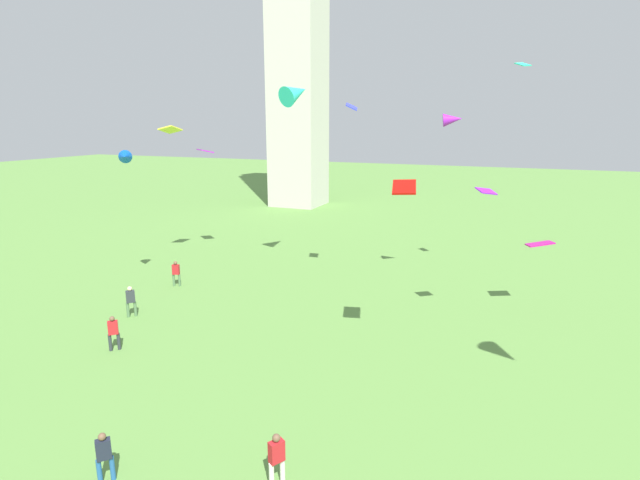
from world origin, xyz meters
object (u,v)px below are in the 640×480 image
(kite_flying_2, at_px, (170,130))
(kite_flying_1, at_px, (486,191))
(person_1, at_px, (277,457))
(person_0, at_px, (104,454))
(kite_flying_0, at_px, (296,93))
(kite_flying_4, at_px, (352,107))
(person_4, at_px, (131,300))
(kite_flying_9, at_px, (523,64))
(person_3, at_px, (176,272))
(kite_flying_5, at_px, (125,157))
(kite_flying_10, at_px, (540,244))
(kite_flying_8, at_px, (404,187))
(kite_flying_3, at_px, (453,119))
(kite_flying_7, at_px, (205,151))
(person_2, at_px, (113,331))

(kite_flying_2, bearing_deg, kite_flying_1, 71.17)
(kite_flying_1, relative_size, kite_flying_2, 0.63)
(person_1, bearing_deg, person_0, 141.70)
(kite_flying_0, relative_size, kite_flying_4, 2.10)
(kite_flying_4, bearing_deg, person_4, -66.13)
(person_0, height_order, kite_flying_9, kite_flying_9)
(person_0, relative_size, kite_flying_1, 1.48)
(person_0, relative_size, person_4, 0.94)
(person_1, distance_m, person_3, 19.63)
(person_1, bearing_deg, kite_flying_5, 84.87)
(kite_flying_0, xyz_separation_m, kite_flying_2, (-9.34, -0.88, -2.32))
(kite_flying_2, relative_size, kite_flying_10, 1.13)
(kite_flying_1, distance_m, kite_flying_5, 20.51)
(kite_flying_8, xyz_separation_m, kite_flying_9, (3.92, 11.78, 5.72))
(kite_flying_10, bearing_deg, kite_flying_8, 38.53)
(kite_flying_2, bearing_deg, kite_flying_10, 81.41)
(person_4, relative_size, kite_flying_8, 1.18)
(kite_flying_0, distance_m, kite_flying_8, 14.30)
(person_4, relative_size, kite_flying_2, 1.01)
(kite_flying_3, xyz_separation_m, kite_flying_7, (-18.48, 1.88, -2.29))
(person_0, height_order, person_1, person_1)
(person_2, xyz_separation_m, kite_flying_10, (18.25, 12.54, 2.99))
(person_2, distance_m, kite_flying_5, 11.28)
(person_4, height_order, kite_flying_0, kite_flying_0)
(kite_flying_0, xyz_separation_m, kite_flying_10, (15.03, -1.02, -8.25))
(kite_flying_1, distance_m, kite_flying_3, 6.66)
(person_4, relative_size, kite_flying_5, 1.25)
(person_3, relative_size, kite_flying_1, 1.54)
(kite_flying_0, xyz_separation_m, kite_flying_4, (4.33, -1.76, -0.93))
(person_0, height_order, kite_flying_10, kite_flying_10)
(kite_flying_3, xyz_separation_m, kite_flying_5, (-17.95, -6.97, -2.15))
(person_0, height_order, person_3, person_3)
(person_4, height_order, kite_flying_10, kite_flying_10)
(person_4, relative_size, kite_flying_9, 1.83)
(kite_flying_1, height_order, kite_flying_2, kite_flying_2)
(person_3, bearing_deg, kite_flying_9, 179.28)
(person_3, height_order, kite_flying_8, kite_flying_8)
(person_0, xyz_separation_m, person_4, (-8.45, 10.20, 0.06))
(kite_flying_10, bearing_deg, person_0, 39.16)
(kite_flying_10, bearing_deg, person_3, -8.46)
(kite_flying_2, height_order, kite_flying_10, kite_flying_2)
(kite_flying_3, bearing_deg, kite_flying_7, 73.02)
(person_1, bearing_deg, kite_flying_3, 25.41)
(person_0, distance_m, kite_flying_8, 14.00)
(kite_flying_7, bearing_deg, person_4, 143.51)
(kite_flying_0, relative_size, kite_flying_3, 1.97)
(person_2, relative_size, person_4, 0.97)
(person_0, bearing_deg, kite_flying_4, 38.61)
(person_2, height_order, kite_flying_4, kite_flying_4)
(person_3, height_order, kite_flying_7, kite_flying_7)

